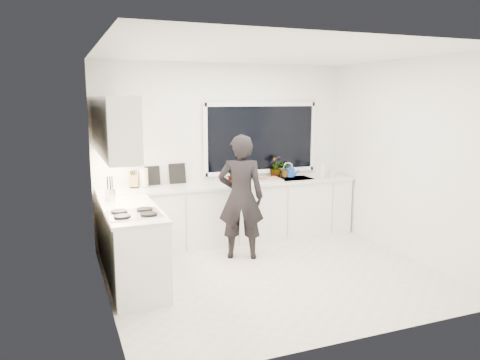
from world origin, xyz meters
name	(u,v)px	position (x,y,z in m)	size (l,w,h in m)	color
floor	(273,274)	(0.00, 0.00, -0.01)	(4.00, 3.50, 0.02)	beige
wall_back	(225,152)	(0.00, 1.76, 1.35)	(4.00, 0.02, 2.70)	white
wall_left	(101,178)	(-2.01, 0.00, 1.35)	(0.02, 3.50, 2.70)	white
wall_right	(407,160)	(2.01, 0.00, 1.35)	(0.02, 3.50, 2.70)	white
ceiling	(275,51)	(0.00, 0.00, 2.71)	(4.00, 3.50, 0.02)	white
window	(261,138)	(0.60, 1.73, 1.55)	(1.80, 0.02, 1.00)	black
base_cabinets_back	(232,214)	(0.00, 1.45, 0.44)	(3.92, 0.58, 0.88)	white
base_cabinets_left	(132,247)	(-1.67, 0.35, 0.44)	(0.58, 1.60, 0.88)	white
countertop_back	(232,184)	(0.00, 1.44, 0.90)	(3.94, 0.62, 0.04)	silver
countertop_left	(131,209)	(-1.67, 0.35, 0.90)	(0.62, 1.60, 0.04)	silver
upper_cabinets	(113,126)	(-1.79, 0.70, 1.85)	(0.34, 2.10, 0.70)	white
sink	(294,181)	(1.05, 1.45, 0.87)	(0.58, 0.42, 0.14)	silver
faucet	(288,170)	(1.05, 1.65, 1.03)	(0.03, 0.03, 0.22)	silver
stovetop	(134,213)	(-1.69, 0.00, 0.94)	(0.56, 0.48, 0.03)	black
person	(241,197)	(-0.14, 0.72, 0.85)	(0.62, 0.41, 1.70)	black
pizza_tray	(266,180)	(0.55, 1.42, 0.94)	(0.47, 0.34, 0.03)	silver
pizza	(266,179)	(0.55, 1.42, 0.95)	(0.43, 0.30, 0.01)	#AD2217
watering_can	(290,173)	(1.07, 1.61, 0.98)	(0.14, 0.14, 0.13)	blue
paper_towel_roll	(144,178)	(-1.30, 1.55, 1.05)	(0.11, 0.11, 0.26)	silver
knife_block	(134,180)	(-1.44, 1.59, 1.03)	(0.13, 0.10, 0.22)	#A4724C
utensil_crock	(110,195)	(-1.85, 0.80, 1.00)	(0.13, 0.13, 0.16)	#ABAAAE
picture_frame_large	(152,176)	(-1.15, 1.69, 1.06)	(0.22, 0.02, 0.28)	black
picture_frame_small	(177,173)	(-0.78, 1.69, 1.07)	(0.25, 0.02, 0.30)	black
herb_plants	(270,169)	(0.71, 1.61, 1.07)	(1.13, 0.27, 0.34)	#26662D
soap_bottles	(325,170)	(1.53, 1.30, 1.04)	(0.30, 0.15, 0.27)	#D8BF66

